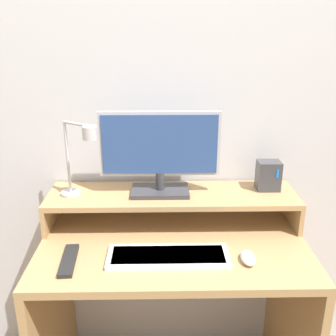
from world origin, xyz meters
name	(u,v)px	position (x,y,z in m)	size (l,w,h in m)	color
wall_back	(171,103)	(0.00, 0.64, 1.25)	(6.00, 0.05, 2.50)	silver
desk	(173,293)	(0.00, 0.30, 0.53)	(1.04, 0.60, 0.77)	tan
monitor_shelf	(172,198)	(0.00, 0.47, 0.88)	(1.04, 0.27, 0.14)	tan
monitor	(160,151)	(-0.05, 0.47, 1.09)	(0.49, 0.14, 0.35)	#38383D
desk_lamp	(80,153)	(-0.36, 0.42, 1.10)	(0.18, 0.14, 0.31)	silver
router_dock	(268,176)	(0.41, 0.50, 0.97)	(0.10, 0.08, 0.13)	#3D3D42
keyboard	(168,256)	(-0.02, 0.19, 0.78)	(0.44, 0.15, 0.02)	white
mouse	(248,258)	(0.26, 0.16, 0.78)	(0.05, 0.10, 0.03)	white
remote_control	(69,260)	(-0.38, 0.17, 0.78)	(0.06, 0.20, 0.02)	black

